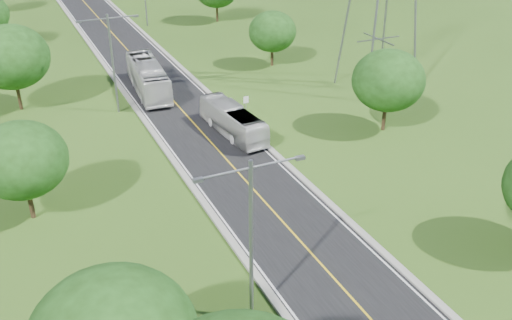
{
  "coord_description": "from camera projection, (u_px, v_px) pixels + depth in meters",
  "views": [
    {
      "loc": [
        -15.93,
        -10.07,
        22.62
      ],
      "look_at": [
        -0.11,
        24.13,
        3.0
      ],
      "focal_mm": 40.0,
      "sensor_mm": 36.0,
      "label": 1
    }
  ],
  "objects": [
    {
      "name": "ground",
      "position": [
        139.0,
        63.0,
        72.79
      ],
      "size": [
        260.0,
        260.0,
        0.0
      ],
      "primitive_type": "plane",
      "color": "#2A4814",
      "rests_on": "ground"
    },
    {
      "name": "road",
      "position": [
        128.0,
        50.0,
        77.6
      ],
      "size": [
        8.0,
        150.0,
        0.06
      ],
      "primitive_type": "cube",
      "color": "black",
      "rests_on": "ground"
    },
    {
      "name": "curb_left",
      "position": [
        96.0,
        54.0,
        75.98
      ],
      "size": [
        0.5,
        150.0,
        0.22
      ],
      "primitive_type": "cube",
      "color": "gray",
      "rests_on": "ground"
    },
    {
      "name": "curb_right",
      "position": [
        158.0,
        46.0,
        79.15
      ],
      "size": [
        0.5,
        150.0,
        0.22
      ],
      "primitive_type": "cube",
      "color": "gray",
      "rests_on": "ground"
    },
    {
      "name": "speed_limit_sign",
      "position": [
        246.0,
        103.0,
        56.26
      ],
      "size": [
        0.55,
        0.09,
        2.4
      ],
      "color": "slate",
      "rests_on": "ground"
    },
    {
      "name": "streetlight_near_left",
      "position": [
        251.0,
        230.0,
        29.17
      ],
      "size": [
        5.9,
        0.25,
        10.0
      ],
      "color": "slate",
      "rests_on": "ground"
    },
    {
      "name": "streetlight_mid_left",
      "position": [
        112.0,
        56.0,
        55.73
      ],
      "size": [
        5.9,
        0.25,
        10.0
      ],
      "color": "slate",
      "rests_on": "ground"
    },
    {
      "name": "tree_lb",
      "position": [
        22.0,
        160.0,
        38.92
      ],
      "size": [
        6.3,
        6.3,
        7.33
      ],
      "color": "black",
      "rests_on": "ground"
    },
    {
      "name": "tree_lc",
      "position": [
        11.0,
        57.0,
        56.57
      ],
      "size": [
        7.56,
        7.56,
        8.79
      ],
      "color": "black",
      "rests_on": "ground"
    },
    {
      "name": "tree_rb",
      "position": [
        388.0,
        80.0,
        52.3
      ],
      "size": [
        6.72,
        6.72,
        7.82
      ],
      "color": "black",
      "rests_on": "ground"
    },
    {
      "name": "tree_rc",
      "position": [
        272.0,
        31.0,
        69.93
      ],
      "size": [
        5.88,
        5.88,
        6.84
      ],
      "color": "black",
      "rests_on": "ground"
    },
    {
      "name": "bus_outbound",
      "position": [
        233.0,
        121.0,
        52.93
      ],
      "size": [
        3.14,
        10.02,
        2.75
      ],
      "primitive_type": "imported",
      "rotation": [
        0.0,
        0.0,
        3.23
      ],
      "color": "silver",
      "rests_on": "road"
    },
    {
      "name": "bus_inbound",
      "position": [
        148.0,
        77.0,
        62.68
      ],
      "size": [
        3.9,
        12.49,
        3.42
      ],
      "primitive_type": "imported",
      "rotation": [
        0.0,
        0.0,
        -0.08
      ],
      "color": "silver",
      "rests_on": "road"
    }
  ]
}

